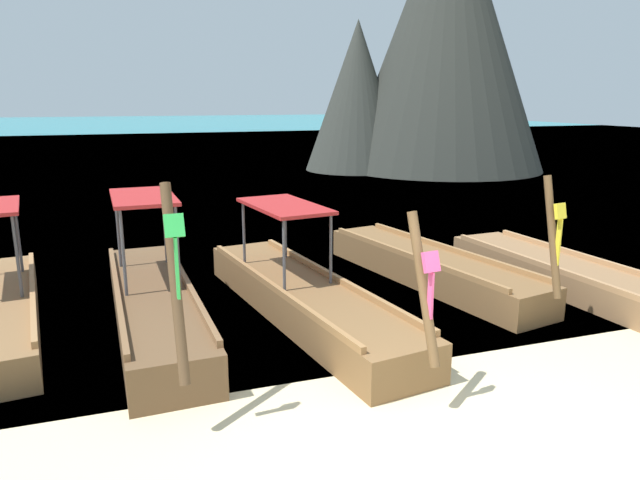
{
  "coord_description": "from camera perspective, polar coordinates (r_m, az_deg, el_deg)",
  "views": [
    {
      "loc": [
        -2.96,
        -4.37,
        3.61
      ],
      "look_at": [
        0.0,
        4.28,
        1.37
      ],
      "focal_mm": 32.63,
      "sensor_mm": 36.0,
      "label": 1
    }
  ],
  "objects": [
    {
      "name": "longtail_boat_turquoise_ribbon",
      "position": [
        12.06,
        24.11,
        -3.6
      ],
      "size": [
        1.75,
        6.57,
        2.49
      ],
      "color": "olive",
      "rests_on": "ground"
    },
    {
      "name": "longtail_boat_green_ribbon",
      "position": [
        9.84,
        -15.96,
        -6.02
      ],
      "size": [
        1.41,
        6.37,
        2.72
      ],
      "color": "brown",
      "rests_on": "ground"
    },
    {
      "name": "ground",
      "position": [
        6.39,
        13.41,
        -21.04
      ],
      "size": [
        120.0,
        120.0,
        0.0
      ],
      "primitive_type": "plane",
      "color": "beige"
    },
    {
      "name": "karst_rock",
      "position": [
        31.24,
        11.29,
        18.99
      ],
      "size": [
        12.07,
        10.23,
        14.23
      ],
      "color": "#2D302B",
      "rests_on": "ground"
    },
    {
      "name": "sea_water",
      "position": [
        66.81,
        -16.56,
        10.11
      ],
      "size": [
        120.0,
        120.0,
        0.0
      ],
      "primitive_type": "plane",
      "color": "teal",
      "rests_on": "ground"
    },
    {
      "name": "longtail_boat_pink_ribbon",
      "position": [
        9.83,
        -1.57,
        -5.63
      ],
      "size": [
        2.13,
        6.6,
        2.33
      ],
      "color": "brown",
      "rests_on": "ground"
    },
    {
      "name": "longtail_boat_yellow_ribbon",
      "position": [
        11.86,
        10.72,
        -2.66
      ],
      "size": [
        2.17,
        5.87,
        2.46
      ],
      "color": "brown",
      "rests_on": "ground"
    }
  ]
}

